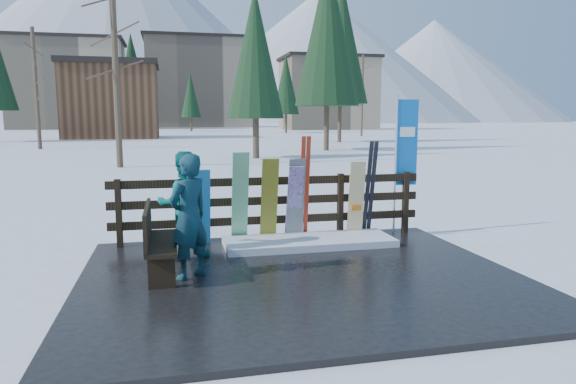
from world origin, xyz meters
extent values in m
plane|color=white|center=(0.00, 0.00, 0.00)|extent=(700.00, 700.00, 0.00)
cube|color=black|center=(0.00, 0.00, 0.04)|extent=(6.00, 5.00, 0.08)
cube|color=black|center=(-2.60, 2.20, 0.66)|extent=(0.10, 0.10, 1.15)
cube|color=black|center=(-1.30, 2.20, 0.66)|extent=(0.10, 0.10, 1.15)
cube|color=black|center=(0.00, 2.20, 0.66)|extent=(0.10, 0.10, 1.15)
cube|color=black|center=(1.30, 2.20, 0.66)|extent=(0.10, 0.10, 1.15)
cube|color=black|center=(2.60, 2.20, 0.66)|extent=(0.10, 0.10, 1.15)
cube|color=black|center=(0.00, 2.20, 0.43)|extent=(5.60, 0.05, 0.14)
cube|color=black|center=(0.00, 2.20, 0.78)|extent=(5.60, 0.05, 0.14)
cube|color=black|center=(0.00, 2.20, 1.13)|extent=(5.60, 0.05, 0.14)
cube|color=white|center=(0.54, 1.60, 0.14)|extent=(2.88, 1.00, 0.12)
cube|color=black|center=(-1.88, 0.44, 0.53)|extent=(0.40, 1.50, 0.06)
cube|color=black|center=(-1.88, -0.16, 0.30)|extent=(0.34, 0.06, 0.45)
cube|color=black|center=(-1.88, 1.04, 0.30)|extent=(0.34, 0.06, 0.45)
cube|color=black|center=(-2.06, 0.44, 0.80)|extent=(0.05, 1.50, 0.50)
cube|color=#248AD1|center=(-1.22, 1.98, 0.74)|extent=(0.26, 0.34, 1.32)
cube|color=silver|center=(-0.58, 1.98, 0.88)|extent=(0.28, 0.44, 1.60)
cube|color=yellow|center=(-0.08, 1.98, 0.82)|extent=(0.29, 0.36, 1.48)
cube|color=silver|center=(0.37, 1.98, 0.75)|extent=(0.27, 0.42, 1.34)
cube|color=black|center=(0.40, 1.98, 0.81)|extent=(0.30, 0.27, 1.46)
cube|color=silver|center=(1.53, 1.98, 0.78)|extent=(0.29, 0.18, 1.39)
cube|color=red|center=(0.53, 2.05, 1.00)|extent=(0.07, 0.26, 1.85)
cube|color=red|center=(0.62, 2.05, 1.00)|extent=(0.07, 0.26, 1.85)
cube|color=black|center=(1.77, 2.05, 0.96)|extent=(0.08, 0.34, 1.75)
cube|color=black|center=(1.86, 2.05, 0.96)|extent=(0.08, 0.34, 1.75)
cylinder|color=silver|center=(2.40, 2.25, 1.38)|extent=(0.04, 0.04, 2.60)
cube|color=blue|center=(2.62, 2.25, 1.78)|extent=(0.42, 0.02, 1.60)
imported|color=#164949|center=(-1.51, 0.22, 0.93)|extent=(0.73, 0.70, 1.69)
imported|color=#066A61|center=(-1.55, 1.34, 0.91)|extent=(0.85, 0.69, 1.65)
cube|color=tan|center=(-22.00, 110.00, 9.00)|extent=(22.00, 14.00, 18.00)
cube|color=black|center=(-22.00, 110.00, 18.30)|extent=(23.10, 14.70, 0.60)
cube|color=gray|center=(6.00, 130.00, 11.00)|extent=(26.00, 16.00, 22.00)
cube|color=black|center=(6.00, 130.00, 22.30)|extent=(27.30, 16.80, 0.60)
cube|color=tan|center=(30.00, 95.00, 7.00)|extent=(18.00, 12.00, 14.00)
cube|color=black|center=(30.00, 95.00, 14.30)|extent=(18.90, 12.60, 0.60)
cube|color=brown|center=(-8.00, 55.00, 4.00)|extent=(10.00, 8.00, 8.00)
cube|color=black|center=(-8.00, 55.00, 8.30)|extent=(10.50, 8.40, 0.60)
cylinder|color=#382B1E|center=(-4.00, 18.00, 5.50)|extent=(0.28, 0.28, 11.01)
cone|color=black|center=(3.00, 22.00, 4.45)|extent=(3.20, 3.20, 8.90)
cone|color=black|center=(9.00, 28.00, 6.22)|extent=(4.48, 4.48, 12.44)
cylinder|color=#382B1E|center=(-11.00, 34.00, 4.33)|extent=(0.28, 0.28, 8.66)
cone|color=black|center=(14.00, 40.00, 7.22)|extent=(5.20, 5.20, 14.44)
cylinder|color=#382B1E|center=(22.00, 55.00, 5.04)|extent=(0.28, 0.28, 10.08)
cone|color=black|center=(-6.00, 60.00, 5.96)|extent=(4.29, 4.29, 11.92)
cone|color=black|center=(16.00, 72.00, 5.73)|extent=(4.13, 4.13, 11.46)
cone|color=black|center=(2.00, 85.00, 4.79)|extent=(3.45, 3.45, 9.58)
cone|color=white|center=(-30.00, 340.00, 60.00)|extent=(260.00, 260.00, 120.00)
cone|color=white|center=(90.00, 310.00, 40.00)|extent=(200.00, 200.00, 80.00)
cone|color=white|center=(180.00, 330.00, 35.00)|extent=(180.00, 180.00, 70.00)
camera|label=1|loc=(-1.72, -6.66, 2.23)|focal=32.00mm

